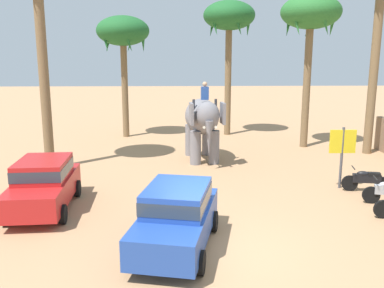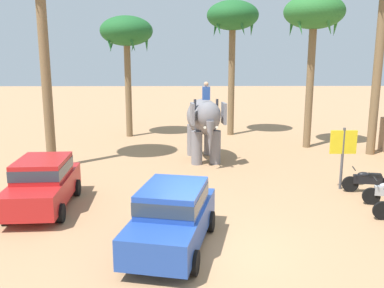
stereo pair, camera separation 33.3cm
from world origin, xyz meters
name	(u,v)px [view 2 (the right image)]	position (x,y,z in m)	size (l,w,h in m)	color
ground_plane	(206,249)	(0.00, 0.00, 0.00)	(120.00, 120.00, 0.00)	tan
car_sedan_foreground	(172,215)	(-0.91, 0.12, 0.93)	(2.51, 4.36, 1.70)	#23479E
car_parked_far_side	(43,182)	(-5.34, 3.12, 0.93)	(2.06, 4.19, 1.70)	red
elephant_with_mahout	(204,120)	(0.32, 9.61, 1.99)	(1.93, 3.95, 3.88)	slate
motorcycle_end_of_row	(367,181)	(6.24, 4.59, 0.46)	(1.78, 0.60, 0.94)	black
palm_tree_behind_elephant	(314,16)	(6.22, 12.60, 7.08)	(3.20, 3.20, 8.22)	brown
palm_tree_near_hut	(127,34)	(-4.17, 15.95, 6.32)	(3.20, 3.20, 7.42)	brown
palm_tree_left_of_road	(233,19)	(2.32, 16.43, 7.22)	(3.20, 3.20, 8.37)	brown
signboard_yellow	(343,146)	(5.42, 5.07, 1.69)	(1.00, 0.10, 2.40)	#4C4C51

